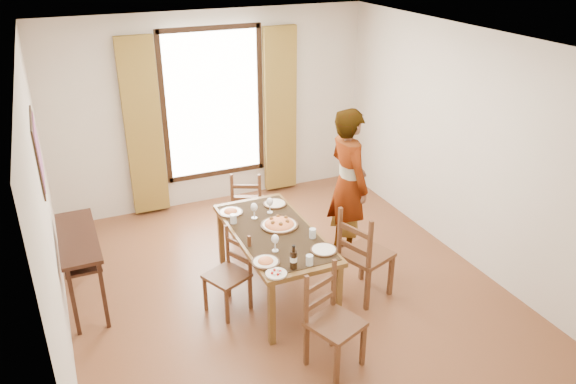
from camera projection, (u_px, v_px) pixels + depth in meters
name	position (u px, v px, depth m)	size (l,w,h in m)	color
ground	(283.00, 286.00, 6.29)	(5.00, 5.00, 0.00)	#55351A
room_shell	(277.00, 154.00, 5.74)	(4.60, 5.10, 2.74)	beige
console_table	(79.00, 245.00, 5.77)	(0.38, 1.20, 0.80)	black
dining_table	(274.00, 237.00, 5.93)	(0.83, 1.71, 0.76)	brown
chair_west	(229.00, 275.00, 5.77)	(0.51, 0.51, 0.87)	#4F341A
chair_north	(247.00, 205.00, 7.21)	(0.53, 0.53, 0.91)	#4F341A
chair_south	(333.00, 323.00, 5.00)	(0.55, 0.55, 0.96)	#4F341A
chair_east	(364.00, 256.00, 5.94)	(0.60, 0.60, 1.06)	#4F341A
man	(348.00, 184.00, 6.58)	(0.46, 0.68, 1.84)	gray
plate_sw	(266.00, 261.00, 5.32)	(0.27, 0.27, 0.05)	silver
plate_se	(324.00, 248.00, 5.52)	(0.27, 0.27, 0.05)	silver
plate_nw	(231.00, 211.00, 6.26)	(0.27, 0.27, 0.05)	silver
plate_ne	(275.00, 203.00, 6.45)	(0.27, 0.27, 0.05)	silver
pasta_platter	(279.00, 222.00, 5.97)	(0.40, 0.40, 0.10)	#B23216
caprese_plate	(276.00, 273.00, 5.14)	(0.20, 0.20, 0.04)	silver
wine_glass_a	(275.00, 243.00, 5.49)	(0.08, 0.08, 0.18)	white
wine_glass_b	(270.00, 205.00, 6.24)	(0.08, 0.08, 0.18)	white
wine_glass_c	(254.00, 211.00, 6.12)	(0.08, 0.08, 0.18)	white
tumbler_a	(313.00, 233.00, 5.75)	(0.07, 0.07, 0.10)	silver
tumbler_b	(233.00, 219.00, 6.04)	(0.07, 0.07, 0.10)	silver
tumbler_c	(309.00, 260.00, 5.28)	(0.07, 0.07, 0.10)	silver
wine_bottle	(294.00, 257.00, 5.20)	(0.07, 0.07, 0.25)	black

